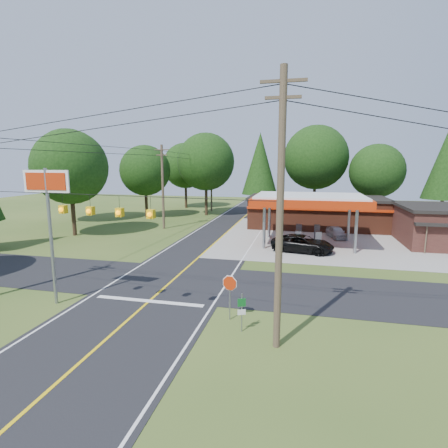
% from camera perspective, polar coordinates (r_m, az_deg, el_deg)
% --- Properties ---
extents(ground, '(120.00, 120.00, 0.00)m').
position_cam_1_polar(ground, '(24.04, -8.48, -9.21)').
color(ground, '#35501C').
rests_on(ground, ground).
extents(main_highway, '(8.00, 120.00, 0.02)m').
position_cam_1_polar(main_highway, '(24.03, -8.48, -9.19)').
color(main_highway, black).
rests_on(main_highway, ground).
extents(cross_road, '(70.00, 7.00, 0.02)m').
position_cam_1_polar(cross_road, '(24.03, -8.48, -9.18)').
color(cross_road, black).
rests_on(cross_road, ground).
extents(lane_center_yellow, '(0.15, 110.00, 0.00)m').
position_cam_1_polar(lane_center_yellow, '(24.03, -8.48, -9.16)').
color(lane_center_yellow, yellow).
rests_on(lane_center_yellow, main_highway).
extents(gas_canopy, '(10.60, 7.40, 4.88)m').
position_cam_1_polar(gas_canopy, '(34.32, 13.77, 3.64)').
color(gas_canopy, gray).
rests_on(gas_canopy, ground).
extents(convenience_store, '(16.40, 7.55, 3.80)m').
position_cam_1_polar(convenience_store, '(44.54, 14.76, 1.91)').
color(convenience_store, brown).
rests_on(convenience_store, ground).
extents(utility_pole_near_right, '(1.80, 0.30, 11.50)m').
position_cam_1_polar(utility_pole_near_right, '(14.28, 9.13, 2.30)').
color(utility_pole_near_right, '#473828').
rests_on(utility_pole_near_right, ground).
extents(utility_pole_far_left, '(1.80, 0.30, 10.00)m').
position_cam_1_polar(utility_pole_far_left, '(42.50, -9.97, 6.18)').
color(utility_pole_far_left, '#473828').
rests_on(utility_pole_far_left, ground).
extents(utility_pole_north, '(0.30, 0.30, 9.50)m').
position_cam_1_polar(utility_pole_north, '(58.15, -2.08, 6.82)').
color(utility_pole_north, '#473828').
rests_on(utility_pole_north, ground).
extents(overhead_beacons, '(17.04, 2.04, 1.03)m').
position_cam_1_polar(overhead_beacons, '(17.88, -18.99, 4.20)').
color(overhead_beacons, black).
rests_on(overhead_beacons, ground).
extents(treeline_backdrop, '(70.27, 51.59, 13.30)m').
position_cam_1_polar(treeline_backdrop, '(45.77, 3.32, 9.43)').
color(treeline_backdrop, '#332316').
rests_on(treeline_backdrop, ground).
extents(suv_car, '(6.31, 6.31, 1.51)m').
position_cam_1_polar(suv_car, '(31.92, 12.69, -3.16)').
color(suv_car, black).
rests_on(suv_car, ground).
extents(sedan_car, '(4.33, 4.33, 1.21)m').
position_cam_1_polar(sedan_car, '(38.97, 17.88, -1.29)').
color(sedan_car, silver).
rests_on(sedan_car, ground).
extents(big_stop_sign, '(2.81, 0.20, 7.57)m').
position_cam_1_polar(big_stop_sign, '(21.06, -26.81, 3.06)').
color(big_stop_sign, gray).
rests_on(big_stop_sign, ground).
extents(octagonal_stop_sign, '(0.80, 0.25, 2.35)m').
position_cam_1_polar(octagonal_stop_sign, '(17.66, 0.94, -10.22)').
color(octagonal_stop_sign, gray).
rests_on(octagonal_stop_sign, ground).
extents(route_sign_post, '(0.37, 0.17, 1.89)m').
position_cam_1_polar(route_sign_post, '(16.73, 2.91, -13.75)').
color(route_sign_post, gray).
rests_on(route_sign_post, ground).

